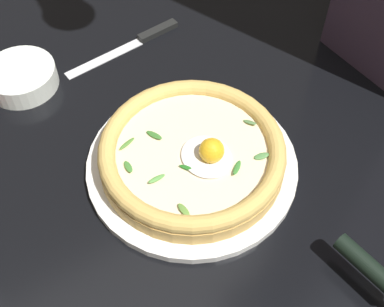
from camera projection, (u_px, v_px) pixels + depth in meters
ground_plane at (220, 180)px, 0.71m from camera, size 2.40×2.40×0.03m
pizza_plate at (192, 165)px, 0.70m from camera, size 0.29×0.29×0.01m
pizza at (192, 153)px, 0.68m from camera, size 0.25×0.25×0.06m
side_bowl at (21, 77)px, 0.79m from camera, size 0.11×0.11×0.03m
pizza_cutter at (383, 280)px, 0.57m from camera, size 0.15×0.03×0.07m
table_knife at (140, 40)px, 0.86m from camera, size 0.03×0.22×0.01m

